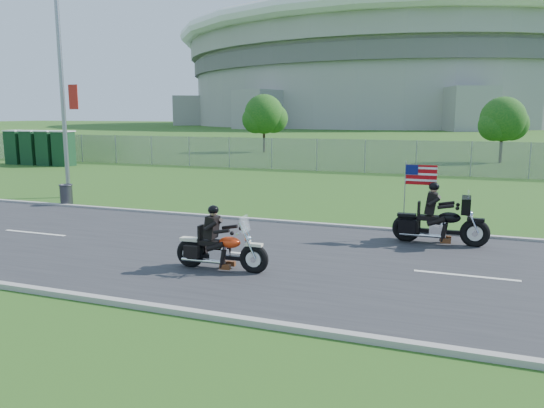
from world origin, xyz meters
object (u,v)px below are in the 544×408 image
at_px(streetlight, 64,62).
at_px(motorcycle_follow, 440,224).
at_px(porta_toilet_c, 32,148).
at_px(porta_toilet_a, 64,149).
at_px(motorcycle_lead, 220,250).
at_px(porta_toilet_b, 47,149).
at_px(trash_can, 66,195).
at_px(porta_toilet_d, 16,148).

distance_m(streetlight, motorcycle_follow, 16.42).
bearing_deg(porta_toilet_c, porta_toilet_a, 0.00).
height_order(porta_toilet_a, porta_toilet_c, same).
distance_m(porta_toilet_a, motorcycle_lead, 27.76).
height_order(porta_toilet_a, porta_toilet_b, same).
xyz_separation_m(porta_toilet_c, trash_can, (14.19, -12.70, -0.74)).
xyz_separation_m(porta_toilet_a, porta_toilet_c, (-2.80, 0.00, 0.00)).
bearing_deg(trash_can, porta_toilet_c, 138.17).
distance_m(streetlight, porta_toilet_a, 15.39).
xyz_separation_m(streetlight, porta_toilet_b, (-11.42, 10.78, -4.49)).
relative_size(porta_toilet_b, porta_toilet_d, 1.00).
bearing_deg(streetlight, porta_toilet_a, 132.91).
distance_m(porta_toilet_d, motorcycle_lead, 31.03).
bearing_deg(trash_can, porta_toilet_a, 131.88).
bearing_deg(motorcycle_lead, porta_toilet_b, 138.03).
distance_m(porta_toilet_a, motorcycle_follow, 28.97).
relative_size(streetlight, motorcycle_lead, 4.45).
bearing_deg(motorcycle_lead, porta_toilet_a, 136.18).
height_order(porta_toilet_b, porta_toilet_c, same).
bearing_deg(trash_can, porta_toilet_d, 140.83).
distance_m(porta_toilet_b, trash_can, 18.04).
height_order(porta_toilet_c, porta_toilet_d, same).
xyz_separation_m(porta_toilet_a, porta_toilet_b, (-1.40, 0.00, 0.00)).
bearing_deg(trash_can, motorcycle_follow, -5.95).
xyz_separation_m(porta_toilet_b, motorcycle_lead, (22.17, -18.42, -0.67)).
relative_size(porta_toilet_b, trash_can, 2.84).
bearing_deg(porta_toilet_c, porta_toilet_d, 180.00).
height_order(motorcycle_follow, trash_can, motorcycle_follow).
relative_size(porta_toilet_d, motorcycle_lead, 1.02).
xyz_separation_m(motorcycle_lead, trash_can, (-9.38, 5.72, -0.08)).
relative_size(motorcycle_follow, trash_can, 3.15).
distance_m(porta_toilet_d, motorcycle_follow, 32.70).
height_order(porta_toilet_d, motorcycle_lead, porta_toilet_d).
relative_size(porta_toilet_a, porta_toilet_b, 1.00).
relative_size(porta_toilet_a, porta_toilet_d, 1.00).
relative_size(porta_toilet_d, trash_can, 2.84).
height_order(porta_toilet_c, motorcycle_lead, porta_toilet_c).
distance_m(porta_toilet_d, trash_can, 20.12).
xyz_separation_m(porta_toilet_d, motorcycle_lead, (24.97, -18.42, -0.67)).
distance_m(porta_toilet_c, motorcycle_follow, 31.44).
xyz_separation_m(motorcycle_lead, motorcycle_follow, (4.51, 4.27, 0.10)).
height_order(porta_toilet_a, motorcycle_follow, porta_toilet_a).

